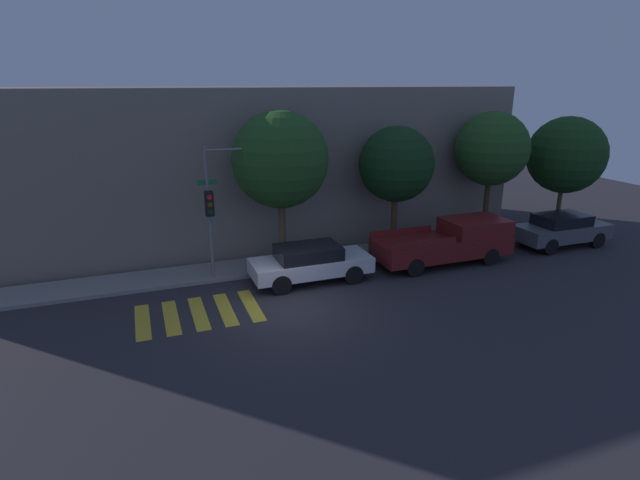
{
  "coord_description": "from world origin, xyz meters",
  "views": [
    {
      "loc": [
        -4.36,
        -14.45,
        7.23
      ],
      "look_at": [
        1.81,
        2.1,
        1.6
      ],
      "focal_mm": 28.0,
      "sensor_mm": 36.0,
      "label": 1
    }
  ],
  "objects": [
    {
      "name": "ground_plane",
      "position": [
        0.0,
        0.0,
        0.0
      ],
      "size": [
        60.0,
        60.0,
        0.0
      ],
      "primitive_type": "plane",
      "color": "#2D2B30"
    },
    {
      "name": "sidewalk",
      "position": [
        0.0,
        4.17,
        0.07
      ],
      "size": [
        26.0,
        1.94,
        0.14
      ],
      "primitive_type": "cube",
      "color": "gray",
      "rests_on": "ground"
    },
    {
      "name": "building_row",
      "position": [
        0.0,
        8.54,
        3.5
      ],
      "size": [
        26.0,
        6.0,
        7.0
      ],
      "primitive_type": "cube",
      "color": "slate",
      "rests_on": "ground"
    },
    {
      "name": "crosswalk",
      "position": [
        -2.91,
        0.8,
        0.0
      ],
      "size": [
        3.94,
        2.6,
        0.0
      ],
      "color": "gold",
      "rests_on": "ground"
    },
    {
      "name": "traffic_light_pole",
      "position": [
        -1.52,
        3.37,
        3.38
      ],
      "size": [
        2.5,
        0.56,
        5.07
      ],
      "color": "slate",
      "rests_on": "ground"
    },
    {
      "name": "sedan_near_corner",
      "position": [
        1.42,
        2.1,
        0.77
      ],
      "size": [
        4.5,
        1.78,
        1.42
      ],
      "color": "silver",
      "rests_on": "ground"
    },
    {
      "name": "pickup_truck",
      "position": [
        7.55,
        2.1,
        0.9
      ],
      "size": [
        5.72,
        2.06,
        1.75
      ],
      "color": "maroon",
      "rests_on": "ground"
    },
    {
      "name": "sedan_middle",
      "position": [
        13.58,
        2.1,
        0.81
      ],
      "size": [
        4.39,
        1.77,
        1.51
      ],
      "color": "#4C5156",
      "rests_on": "ground"
    },
    {
      "name": "tree_near_corner",
      "position": [
        0.93,
        4.12,
        4.34
      ],
      "size": [
        3.77,
        3.77,
        6.24
      ],
      "color": "brown",
      "rests_on": "ground"
    },
    {
      "name": "tree_midblock",
      "position": [
        6.01,
        4.12,
        3.88
      ],
      "size": [
        3.2,
        3.2,
        5.49
      ],
      "color": "#4C3823",
      "rests_on": "ground"
    },
    {
      "name": "tree_far_end",
      "position": [
        10.86,
        4.12,
        4.31
      ],
      "size": [
        3.33,
        3.33,
        5.99
      ],
      "color": "#42301E",
      "rests_on": "ground"
    },
    {
      "name": "tree_behind_truck",
      "position": [
        15.32,
        4.12,
        3.82
      ],
      "size": [
        3.7,
        3.7,
        5.67
      ],
      "color": "brown",
      "rests_on": "ground"
    }
  ]
}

